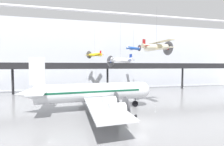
{
  "coord_description": "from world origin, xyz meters",
  "views": [
    {
      "loc": [
        -9.35,
        -21.95,
        8.99
      ],
      "look_at": [
        -2.47,
        10.77,
        7.38
      ],
      "focal_mm": 24.0,
      "sensor_mm": 36.0,
      "label": 1
    }
  ],
  "objects_px": {
    "suspended_plane_blue_trainer": "(134,48)",
    "info_sign_pedestal": "(136,119)",
    "suspended_plane_yellow_lowwing": "(95,55)",
    "suspended_plane_cream_biplane": "(156,47)",
    "suspended_plane_white_twin": "(120,60)",
    "stanchion_barrier": "(155,110)",
    "airliner_silver_main": "(91,92)"
  },
  "relations": [
    {
      "from": "airliner_silver_main",
      "to": "suspended_plane_white_twin",
      "type": "distance_m",
      "value": 16.91
    },
    {
      "from": "suspended_plane_cream_biplane",
      "to": "suspended_plane_white_twin",
      "type": "distance_m",
      "value": 13.26
    },
    {
      "from": "suspended_plane_blue_trainer",
      "to": "info_sign_pedestal",
      "type": "relative_size",
      "value": 6.04
    },
    {
      "from": "airliner_silver_main",
      "to": "suspended_plane_white_twin",
      "type": "height_order",
      "value": "suspended_plane_white_twin"
    },
    {
      "from": "airliner_silver_main",
      "to": "stanchion_barrier",
      "type": "distance_m",
      "value": 13.18
    },
    {
      "from": "airliner_silver_main",
      "to": "info_sign_pedestal",
      "type": "relative_size",
      "value": 24.43
    },
    {
      "from": "suspended_plane_cream_biplane",
      "to": "stanchion_barrier",
      "type": "bearing_deg",
      "value": -129.39
    },
    {
      "from": "info_sign_pedestal",
      "to": "airliner_silver_main",
      "type": "bearing_deg",
      "value": 108.34
    },
    {
      "from": "suspended_plane_yellow_lowwing",
      "to": "suspended_plane_blue_trainer",
      "type": "xyz_separation_m",
      "value": [
        13.43,
        -1.99,
        2.31
      ]
    },
    {
      "from": "info_sign_pedestal",
      "to": "suspended_plane_blue_trainer",
      "type": "bearing_deg",
      "value": 48.02
    },
    {
      "from": "suspended_plane_blue_trainer",
      "to": "info_sign_pedestal",
      "type": "xyz_separation_m",
      "value": [
        -9.64,
        -27.71,
        -14.68
      ]
    },
    {
      "from": "suspended_plane_white_twin",
      "to": "suspended_plane_blue_trainer",
      "type": "distance_m",
      "value": 11.41
    },
    {
      "from": "suspended_plane_blue_trainer",
      "to": "stanchion_barrier",
      "type": "relative_size",
      "value": 6.95
    },
    {
      "from": "suspended_plane_white_twin",
      "to": "suspended_plane_cream_biplane",
      "type": "bearing_deg",
      "value": 162.9
    },
    {
      "from": "suspended_plane_white_twin",
      "to": "stanchion_barrier",
      "type": "height_order",
      "value": "suspended_plane_white_twin"
    },
    {
      "from": "suspended_plane_yellow_lowwing",
      "to": "suspended_plane_white_twin",
      "type": "distance_m",
      "value": 12.05
    },
    {
      "from": "stanchion_barrier",
      "to": "suspended_plane_blue_trainer",
      "type": "bearing_deg",
      "value": 80.2
    },
    {
      "from": "suspended_plane_blue_trainer",
      "to": "info_sign_pedestal",
      "type": "bearing_deg",
      "value": -118.53
    },
    {
      "from": "suspended_plane_white_twin",
      "to": "stanchion_barrier",
      "type": "distance_m",
      "value": 19.13
    },
    {
      "from": "suspended_plane_yellow_lowwing",
      "to": "suspended_plane_blue_trainer",
      "type": "height_order",
      "value": "suspended_plane_blue_trainer"
    },
    {
      "from": "suspended_plane_cream_biplane",
      "to": "suspended_plane_white_twin",
      "type": "bearing_deg",
      "value": 101.39
    },
    {
      "from": "suspended_plane_yellow_lowwing",
      "to": "info_sign_pedestal",
      "type": "bearing_deg",
      "value": 146.71
    },
    {
      "from": "suspended_plane_yellow_lowwing",
      "to": "suspended_plane_white_twin",
      "type": "height_order",
      "value": "suspended_plane_yellow_lowwing"
    },
    {
      "from": "suspended_plane_blue_trainer",
      "to": "stanchion_barrier",
      "type": "distance_m",
      "value": 28.31
    },
    {
      "from": "info_sign_pedestal",
      "to": "stanchion_barrier",
      "type": "bearing_deg",
      "value": 12.64
    },
    {
      "from": "suspended_plane_cream_biplane",
      "to": "suspended_plane_white_twin",
      "type": "height_order",
      "value": "suspended_plane_cream_biplane"
    },
    {
      "from": "suspended_plane_cream_biplane",
      "to": "suspended_plane_yellow_lowwing",
      "type": "height_order",
      "value": "suspended_plane_cream_biplane"
    },
    {
      "from": "suspended_plane_cream_biplane",
      "to": "suspended_plane_blue_trainer",
      "type": "xyz_separation_m",
      "value": [
        2.01,
        19.94,
        1.97
      ]
    },
    {
      "from": "suspended_plane_cream_biplane",
      "to": "stanchion_barrier",
      "type": "xyz_separation_m",
      "value": [
        -2.1,
        -3.83,
        -12.84
      ]
    },
    {
      "from": "suspended_plane_white_twin",
      "to": "info_sign_pedestal",
      "type": "xyz_separation_m",
      "value": [
        -2.75,
        -19.83,
        -10.15
      ]
    },
    {
      "from": "suspended_plane_blue_trainer",
      "to": "suspended_plane_white_twin",
      "type": "bearing_deg",
      "value": -140.52
    },
    {
      "from": "suspended_plane_cream_biplane",
      "to": "info_sign_pedestal",
      "type": "height_order",
      "value": "suspended_plane_cream_biplane"
    }
  ]
}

